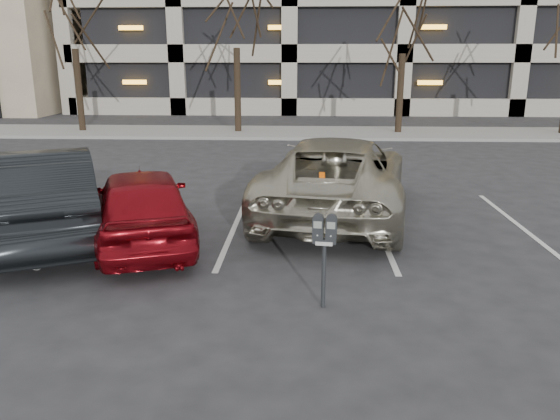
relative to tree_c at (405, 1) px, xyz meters
name	(u,v)px	position (x,y,z in m)	size (l,w,h in m)	color
ground	(306,268)	(-4.00, -16.00, -5.47)	(140.00, 140.00, 0.00)	#28282B
sidewalk	(306,133)	(-4.00, 0.00, -5.41)	(80.00, 4.00, 0.12)	gray
stall_lines	(236,224)	(-5.40, -13.70, -5.46)	(16.90, 5.20, 0.00)	silver
tree_c	(405,1)	(0.00, 0.00, 0.00)	(3.33, 3.33, 7.57)	black
parking_meter	(324,238)	(-3.78, -17.39, -4.51)	(0.33, 0.16, 1.25)	black
suv_silver	(336,176)	(-3.38, -12.87, -4.65)	(3.59, 6.25, 1.65)	#B5B09A
car_red	(142,205)	(-6.89, -14.91, -4.78)	(1.64, 4.07, 1.39)	maroon
car_dark	(42,194)	(-8.78, -14.70, -4.65)	(1.74, 4.98, 1.64)	black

